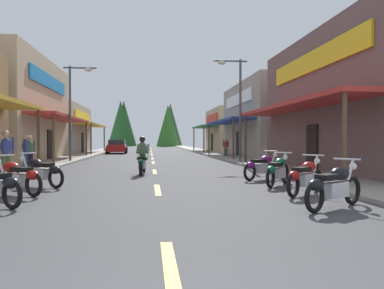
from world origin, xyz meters
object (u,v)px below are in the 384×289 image
object	(u,v)px
motorcycle_parked_right_3	(262,166)
pedestrian_strolling	(25,150)
streetlamp_left	(75,100)
parked_car_curbside	(117,147)
pedestrian_by_shop	(226,146)
motorcycle_parked_right_0	(334,186)
pedestrian_waiting	(6,151)
motorcycle_parked_right_1	(305,176)
motorcycle_parked_left_1	(16,176)
motorcycle_parked_left_2	(40,171)
streetlamp_right	(235,96)
pedestrian_browsing	(30,151)
rider_cruising_lead	(142,158)
motorcycle_parked_right_2	(278,170)

from	to	relation	value
motorcycle_parked_right_3	pedestrian_strolling	bearing A→B (deg)	120.17
streetlamp_left	parked_car_curbside	distance (m)	15.77
pedestrian_by_shop	streetlamp_left	bearing A→B (deg)	165.58
motorcycle_parked_right_0	pedestrian_waiting	bearing A→B (deg)	108.82
motorcycle_parked_right_1	motorcycle_parked_left_1	size ratio (longest dim) A/B	0.92
motorcycle_parked_right_3	pedestrian_by_shop	world-z (taller)	pedestrian_by_shop
pedestrian_by_shop	motorcycle_parked_left_1	bearing A→B (deg)	-157.03
motorcycle_parked_right_0	parked_car_curbside	bearing A→B (deg)	68.36
motorcycle_parked_left_2	pedestrian_by_shop	bearing A→B (deg)	-81.09
motorcycle_parked_left_1	motorcycle_parked_left_2	distance (m)	1.64
parked_car_curbside	streetlamp_left	bearing A→B (deg)	173.76
streetlamp_right	pedestrian_browsing	size ratio (longest dim) A/B	3.81
pedestrian_browsing	rider_cruising_lead	bearing A→B (deg)	17.59
pedestrian_by_shop	pedestrian_strolling	distance (m)	17.00
motorcycle_parked_right_3	motorcycle_parked_right_0	bearing A→B (deg)	-129.14
motorcycle_parked_right_2	motorcycle_parked_right_1	bearing A→B (deg)	-141.90
motorcycle_parked_left_2	pedestrian_by_shop	distance (m)	20.22
motorcycle_parked_right_0	pedestrian_strolling	world-z (taller)	pedestrian_strolling
motorcycle_parked_left_1	pedestrian_strolling	world-z (taller)	pedestrian_strolling
pedestrian_waiting	parked_car_curbside	xyz separation A→B (m)	(1.79, 25.65, -0.35)
rider_cruising_lead	pedestrian_browsing	size ratio (longest dim) A/B	1.32
motorcycle_parked_left_2	motorcycle_parked_right_3	bearing A→B (deg)	-133.01
motorcycle_parked_right_2	rider_cruising_lead	bearing A→B (deg)	79.93
motorcycle_parked_right_0	pedestrian_waiting	size ratio (longest dim) A/B	1.04
pedestrian_by_shop	rider_cruising_lead	bearing A→B (deg)	-155.55
motorcycle_parked_left_1	parked_car_curbside	world-z (taller)	parked_car_curbside
pedestrian_by_shop	pedestrian_strolling	bearing A→B (deg)	-173.27
streetlamp_right	motorcycle_parked_right_2	distance (m)	11.40
motorcycle_parked_right_0	motorcycle_parked_right_3	bearing A→B (deg)	53.85
rider_cruising_lead	pedestrian_browsing	distance (m)	5.17
motorcycle_parked_right_2	streetlamp_left	bearing A→B (deg)	69.56
streetlamp_left	pedestrian_strolling	xyz separation A→B (m)	(-0.76, -7.25, -2.95)
motorcycle_parked_right_1	parked_car_curbside	xyz separation A→B (m)	(-7.35, 30.39, 0.20)
rider_cruising_lead	pedestrian_by_shop	world-z (taller)	pedestrian_by_shop
pedestrian_browsing	pedestrian_waiting	bearing A→B (deg)	-53.19
motorcycle_parked_right_3	motorcycle_parked_left_1	distance (m)	8.06
motorcycle_parked_right_1	pedestrian_browsing	world-z (taller)	pedestrian_browsing
streetlamp_right	streetlamp_left	bearing A→B (deg)	166.83
streetlamp_left	parked_car_curbside	world-z (taller)	streetlamp_left
streetlamp_left	motorcycle_parked_left_2	world-z (taller)	streetlamp_left
pedestrian_strolling	motorcycle_parked_right_0	bearing A→B (deg)	-73.59
motorcycle_parked_left_2	pedestrian_browsing	distance (m)	5.82
motorcycle_parked_right_1	pedestrian_browsing	xyz separation A→B (m)	(-9.26, 7.91, 0.45)
streetlamp_left	motorcycle_parked_right_2	distance (m)	15.99
motorcycle_parked_right_0	pedestrian_waiting	world-z (taller)	pedestrian_waiting
motorcycle_parked_right_3	pedestrian_by_shop	size ratio (longest dim) A/B	1.12
pedestrian_browsing	parked_car_curbside	world-z (taller)	pedestrian_browsing
pedestrian_waiting	parked_car_curbside	size ratio (longest dim) A/B	0.41
motorcycle_parked_right_1	parked_car_curbside	size ratio (longest dim) A/B	0.37
streetlamp_left	pedestrian_by_shop	world-z (taller)	streetlamp_left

